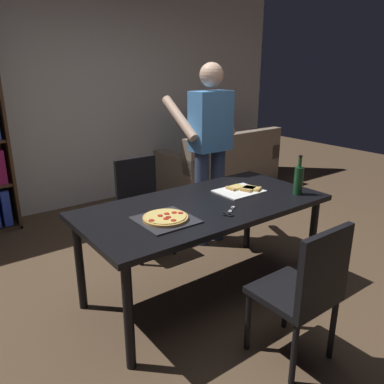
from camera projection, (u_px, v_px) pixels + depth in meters
name	position (u px, v px, depth m)	size (l,w,h in m)	color
ground_plane	(203.00, 291.00, 3.07)	(12.00, 12.00, 0.00)	brown
back_wall	(70.00, 93.00, 4.61)	(6.40, 0.10, 2.80)	silver
dining_table	(204.00, 212.00, 2.86)	(1.85, 0.91, 0.75)	black
chair_near_camera	(306.00, 288.00, 2.20)	(0.42, 0.42, 0.90)	black
chair_far_side	(142.00, 200.00, 3.63)	(0.42, 0.42, 0.90)	black
couch	(221.00, 168.00, 5.57)	(1.73, 0.91, 0.85)	gray
person_serving_pizza	(209.00, 145.00, 3.67)	(0.55, 0.54, 1.75)	#38476B
pepperoni_pizza_on_tray	(166.00, 218.00, 2.52)	(0.36, 0.36, 0.04)	#2D2D33
pizza_slices_on_towel	(242.00, 190.00, 3.11)	(0.36, 0.28, 0.03)	white
wine_bottle	(298.00, 180.00, 3.01)	(0.07, 0.07, 0.32)	#194723
kitchen_scissors	(229.00, 213.00, 2.65)	(0.19, 0.15, 0.01)	silver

